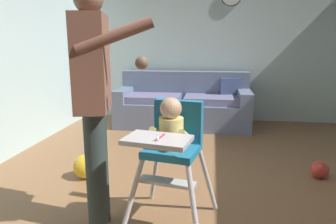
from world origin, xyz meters
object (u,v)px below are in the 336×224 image
at_px(adult_standing, 94,98).
at_px(toy_ball_second, 85,166).
at_px(couch, 184,105).
at_px(toy_ball, 320,170).
at_px(high_chair, 172,138).

distance_m(adult_standing, toy_ball_second, 1.21).
bearing_deg(couch, adult_standing, -6.30).
height_order(adult_standing, toy_ball, adult_standing).
xyz_separation_m(high_chair, toy_ball, (1.35, 0.98, -0.57)).
relative_size(high_chair, toy_ball, 5.50).
height_order(toy_ball, toy_ball_second, toy_ball_second).
relative_size(couch, toy_ball, 12.30).
height_order(high_chair, toy_ball, high_chair).
relative_size(couch, high_chair, 2.24).
height_order(adult_standing, toy_ball_second, adult_standing).
height_order(couch, toy_ball, couch).
distance_m(couch, high_chair, 2.86).
bearing_deg(toy_ball, high_chair, -144.06).
height_order(couch, high_chair, high_chair).
xyz_separation_m(couch, adult_standing, (-0.33, -2.95, 0.62)).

